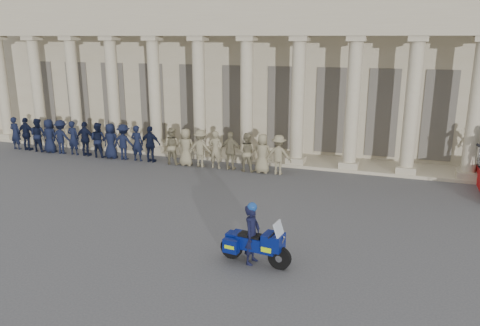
% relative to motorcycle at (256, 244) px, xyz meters
% --- Properties ---
extents(ground, '(90.00, 90.00, 0.00)m').
position_rel_motorcycle_xyz_m(ground, '(-2.51, 2.65, -0.60)').
color(ground, '#434346').
rests_on(ground, ground).
extents(building, '(40.00, 12.50, 9.00)m').
position_rel_motorcycle_xyz_m(building, '(-2.51, 17.40, 3.93)').
color(building, tan).
rests_on(building, ground).
extents(officer_rank, '(16.41, 0.71, 1.87)m').
position_rel_motorcycle_xyz_m(officer_rank, '(-9.10, 8.91, 0.34)').
color(officer_rank, black).
rests_on(officer_rank, ground).
extents(motorcycle, '(2.16, 0.95, 1.39)m').
position_rel_motorcycle_xyz_m(motorcycle, '(0.00, 0.00, 0.00)').
color(motorcycle, black).
rests_on(motorcycle, ground).
extents(rider, '(0.49, 0.68, 1.82)m').
position_rel_motorcycle_xyz_m(rider, '(-0.12, 0.01, 0.31)').
color(rider, black).
rests_on(rider, ground).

